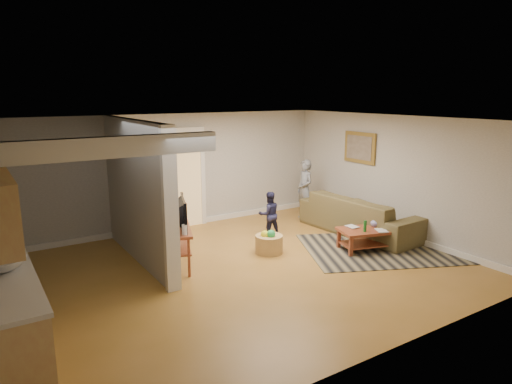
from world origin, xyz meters
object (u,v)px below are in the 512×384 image
at_px(toy_basket, 269,243).
at_px(child, 304,218).
at_px(speaker_right, 134,221).
at_px(coffee_table, 368,233).
at_px(sofa, 360,232).
at_px(toddler, 269,236).
at_px(tv_console, 178,231).
at_px(speaker_left, 174,249).

relative_size(toy_basket, child, 0.37).
xyz_separation_m(speaker_right, child, (4.00, -0.34, -0.47)).
bearing_deg(coffee_table, sofa, 51.89).
xyz_separation_m(coffee_table, toddler, (-1.11, 1.69, -0.32)).
xyz_separation_m(coffee_table, child, (0.38, 2.39, -0.32)).
distance_m(tv_console, toddler, 2.41).
relative_size(tv_console, toy_basket, 2.30).
bearing_deg(tv_console, toy_basket, 11.55).
bearing_deg(toddler, child, -142.54).
bearing_deg(child, toy_basket, -43.76).
bearing_deg(child, tv_console, -61.46).
relative_size(coffee_table, toy_basket, 2.30).
bearing_deg(toy_basket, sofa, -0.31).
distance_m(toy_basket, child, 2.55).
bearing_deg(sofa, speaker_right, 63.69).
distance_m(child, toddler, 1.64).
bearing_deg(coffee_table, tv_console, 161.64).
relative_size(child, toddler, 1.48).
bearing_deg(child, speaker_right, -85.06).
xyz_separation_m(sofa, speaker_left, (-4.30, -0.15, 0.50)).
distance_m(speaker_right, toddler, 2.76).
xyz_separation_m(speaker_right, toy_basket, (1.95, -1.85, -0.28)).
bearing_deg(tv_console, sofa, 16.09).
bearing_deg(sofa, coffee_table, 139.01).
height_order(speaker_right, toddler, speaker_right).
relative_size(toy_basket, toddler, 0.54).
bearing_deg(tv_console, child, 38.44).
xyz_separation_m(tv_console, child, (3.74, 1.27, -0.64)).
relative_size(sofa, speaker_right, 2.90).
bearing_deg(child, coffee_table, 0.85).
distance_m(toy_basket, toddler, 1.01).
xyz_separation_m(coffee_table, speaker_left, (-3.62, 0.71, 0.18)).
height_order(speaker_left, toddler, speaker_left).
bearing_deg(speaker_left, child, 35.82).
relative_size(tv_console, child, 0.84).
xyz_separation_m(tv_console, speaker_left, (-0.26, -0.41, -0.14)).
height_order(coffee_table, speaker_left, speaker_left).
bearing_deg(toddler, toy_basket, 68.05).
xyz_separation_m(toy_basket, child, (2.05, 1.51, -0.19)).
xyz_separation_m(speaker_left, toddler, (2.51, 0.98, -0.50)).
bearing_deg(toddler, tv_console, 26.77).
distance_m(coffee_table, toy_basket, 1.89).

